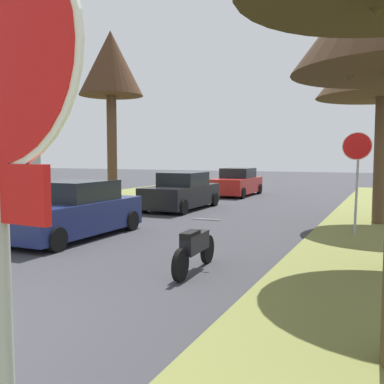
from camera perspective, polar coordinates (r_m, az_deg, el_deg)
The scene contains 6 objects.
stop_sign_far at distance 13.14m, azimuth 20.85°, elevation 3.88°, with size 0.81×0.75×2.90m.
street_tree_left_mid_b at distance 20.97m, azimuth -10.62°, elevation 15.88°, with size 2.93×2.93×7.92m.
parked_sedan_navy at distance 12.58m, azimuth -15.27°, elevation -2.49°, with size 1.97×4.41×1.57m.
parked_sedan_black at distance 18.59m, azimuth -1.37°, elevation -0.03°, with size 1.97×4.41×1.57m.
parked_sedan_red at distance 25.10m, azimuth 5.95°, elevation 1.19°, with size 1.97×4.41×1.57m.
parked_motorcycle at distance 8.57m, azimuth 0.35°, elevation -7.31°, with size 0.60×2.05×0.97m.
Camera 1 is at (5.69, -2.88, 2.28)m, focal length 40.58 mm.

